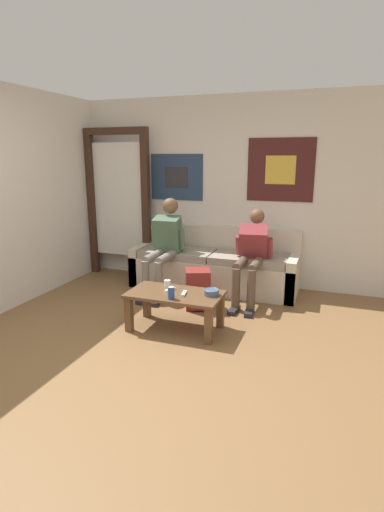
% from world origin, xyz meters
% --- Properties ---
extents(ground_plane, '(18.00, 18.00, 0.00)m').
position_xyz_m(ground_plane, '(0.00, 0.00, 0.00)').
color(ground_plane, brown).
extents(wall_back, '(10.00, 0.07, 2.55)m').
position_xyz_m(wall_back, '(0.00, 2.68, 1.28)').
color(wall_back, silver).
rests_on(wall_back, ground_plane).
extents(door_frame, '(1.00, 0.10, 2.15)m').
position_xyz_m(door_frame, '(-1.48, 2.46, 1.20)').
color(door_frame, '#382319').
rests_on(door_frame, ground_plane).
extents(couch, '(2.23, 0.71, 0.81)m').
position_xyz_m(couch, '(0.03, 2.32, 0.29)').
color(couch, beige).
rests_on(couch, ground_plane).
extents(coffee_table, '(0.97, 0.52, 0.40)m').
position_xyz_m(coffee_table, '(0.05, 0.88, 0.32)').
color(coffee_table, brown).
rests_on(coffee_table, ground_plane).
extents(person_seated_adult, '(0.47, 0.90, 1.22)m').
position_xyz_m(person_seated_adult, '(-0.53, 1.94, 0.67)').
color(person_seated_adult, gray).
rests_on(person_seated_adult, ground_plane).
extents(person_seated_teen, '(0.47, 0.97, 1.11)m').
position_xyz_m(person_seated_teen, '(0.60, 1.99, 0.62)').
color(person_seated_teen, brown).
rests_on(person_seated_teen, ground_plane).
extents(backpack, '(0.37, 0.38, 0.47)m').
position_xyz_m(backpack, '(0.07, 1.53, 0.22)').
color(backpack, maroon).
rests_on(backpack, ground_plane).
extents(ceramic_bowl, '(0.16, 0.16, 0.06)m').
position_xyz_m(ceramic_bowl, '(0.42, 0.94, 0.43)').
color(ceramic_bowl, '#475B75').
rests_on(ceramic_bowl, coffee_table).
extents(pillar_candle, '(0.07, 0.07, 0.08)m').
position_xyz_m(pillar_candle, '(-0.10, 1.03, 0.43)').
color(pillar_candle, silver).
rests_on(pillar_candle, coffee_table).
extents(drink_can_blue, '(0.07, 0.07, 0.12)m').
position_xyz_m(drink_can_blue, '(0.08, 0.70, 0.46)').
color(drink_can_blue, '#28479E').
rests_on(drink_can_blue, coffee_table).
extents(game_controller_near_left, '(0.06, 0.15, 0.03)m').
position_xyz_m(game_controller_near_left, '(0.15, 0.86, 0.41)').
color(game_controller_near_left, white).
rests_on(game_controller_near_left, coffee_table).
extents(game_controller_near_right, '(0.09, 0.15, 0.03)m').
position_xyz_m(game_controller_near_right, '(-0.02, 0.91, 0.41)').
color(game_controller_near_right, white).
rests_on(game_controller_near_right, coffee_table).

